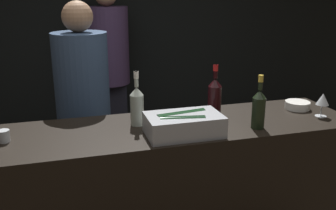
{
  "coord_description": "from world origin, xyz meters",
  "views": [
    {
      "loc": [
        -0.58,
        -1.68,
        1.77
      ],
      "look_at": [
        0.0,
        0.33,
        1.12
      ],
      "focal_mm": 40.0,
      "sensor_mm": 36.0,
      "label": 1
    }
  ],
  "objects": [
    {
      "name": "bar_counter",
      "position": [
        0.0,
        0.3,
        0.5
      ],
      "size": [
        2.29,
        0.61,
        1.0
      ],
      "color": "black",
      "rests_on": "ground_plane"
    },
    {
      "name": "bowl_white",
      "position": [
        0.92,
        0.39,
        1.03
      ],
      "size": [
        0.16,
        0.16,
        0.05
      ],
      "color": "silver",
      "rests_on": "bar_counter"
    },
    {
      "name": "wall_back_chalkboard",
      "position": [
        0.0,
        2.5,
        1.4
      ],
      "size": [
        6.4,
        0.06,
        2.8
      ],
      "color": "black",
      "rests_on": "ground_plane"
    },
    {
      "name": "wine_glass",
      "position": [
        0.97,
        0.21,
        1.11
      ],
      "size": [
        0.08,
        0.08,
        0.15
      ],
      "color": "silver",
      "rests_on": "bar_counter"
    },
    {
      "name": "person_blond_tee",
      "position": [
        -0.12,
        2.11,
        1.01
      ],
      "size": [
        0.42,
        0.42,
        1.83
      ],
      "rotation": [
        0.0,
        0.0,
        -0.1
      ],
      "color": "black",
      "rests_on": "ground_plane"
    },
    {
      "name": "white_wine_bottle",
      "position": [
        -0.18,
        0.38,
        1.13
      ],
      "size": [
        0.08,
        0.08,
        0.32
      ],
      "color": "#9EA899",
      "rests_on": "bar_counter"
    },
    {
      "name": "candle_votive",
      "position": [
        -0.9,
        0.31,
        1.03
      ],
      "size": [
        0.06,
        0.06,
        0.06
      ],
      "color": "silver",
      "rests_on": "bar_counter"
    },
    {
      "name": "red_wine_bottle_tall",
      "position": [
        0.31,
        0.36,
        1.14
      ],
      "size": [
        0.08,
        0.08,
        0.34
      ],
      "color": "black",
      "rests_on": "bar_counter"
    },
    {
      "name": "person_in_hoodie",
      "position": [
        -0.46,
        0.95,
        0.94
      ],
      "size": [
        0.38,
        0.38,
        1.7
      ],
      "rotation": [
        0.0,
        0.0,
        -0.33
      ],
      "color": "black",
      "rests_on": "ground_plane"
    },
    {
      "name": "champagne_bottle",
      "position": [
        0.48,
        0.13,
        1.12
      ],
      "size": [
        0.08,
        0.08,
        0.31
      ],
      "color": "black",
      "rests_on": "bar_counter"
    },
    {
      "name": "ice_bin_with_bottles",
      "position": [
        0.04,
        0.15,
        1.06
      ],
      "size": [
        0.41,
        0.25,
        0.12
      ],
      "color": "#9EA0A5",
      "rests_on": "bar_counter"
    }
  ]
}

